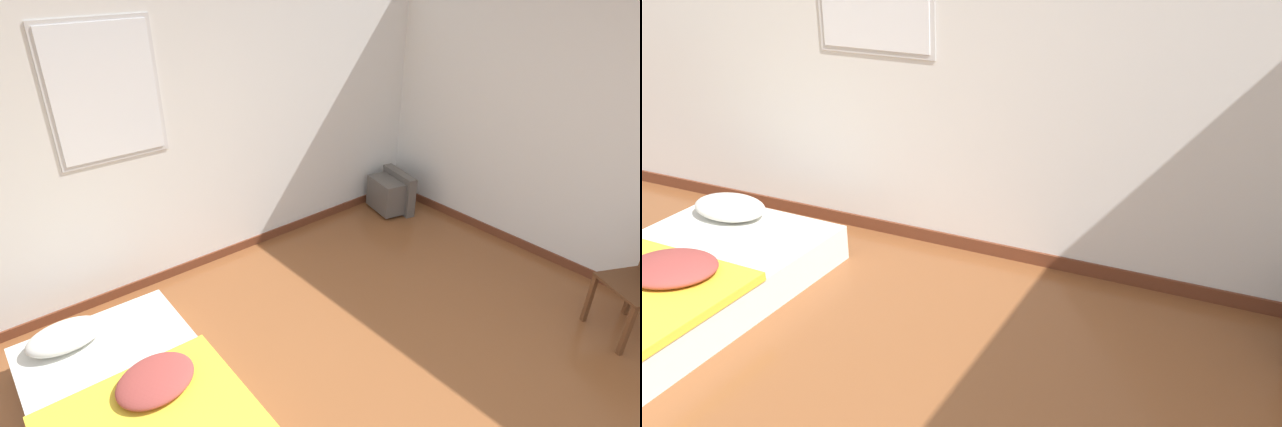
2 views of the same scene
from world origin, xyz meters
TOP-DOWN VIEW (x-y plane):
  - wall_back at (-0.01, 2.83)m, footprint 8.06×0.08m
  - mattress_bed at (-1.08, 1.38)m, footprint 1.18×1.98m
  - crt_tv at (2.38, 2.46)m, footprint 0.46×0.57m

SIDE VIEW (x-z plane):
  - mattress_bed at x=-1.08m, z-range -0.04..0.33m
  - crt_tv at x=2.38m, z-range -0.01..0.45m
  - wall_back at x=-0.01m, z-range -0.01..2.59m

